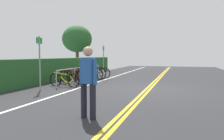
{
  "coord_description": "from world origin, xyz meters",
  "views": [
    {
      "loc": [
        -9.15,
        -1.3,
        1.43
      ],
      "look_at": [
        1.59,
        2.13,
        0.66
      ],
      "focal_mm": 34.64,
      "sensor_mm": 36.0,
      "label": 1
    }
  ],
  "objects_px": {
    "bicycle_1": "(72,78)",
    "bicycle_2": "(74,76)",
    "bicycle_4": "(88,74)",
    "tree_mid": "(77,39)",
    "bicycle_3": "(82,75)",
    "bicycle_5": "(94,73)",
    "pedestrian": "(88,78)",
    "bike_rack": "(82,71)",
    "bicycle_0": "(64,80)",
    "sign_post_far": "(104,58)",
    "bicycle_6": "(97,73)",
    "sign_post_near": "(40,58)"
  },
  "relations": [
    {
      "from": "bicycle_1",
      "to": "bicycle_2",
      "type": "relative_size",
      "value": 0.95
    },
    {
      "from": "bicycle_4",
      "to": "tree_mid",
      "type": "distance_m",
      "value": 6.96
    },
    {
      "from": "bicycle_3",
      "to": "bicycle_5",
      "type": "relative_size",
      "value": 1.04
    },
    {
      "from": "pedestrian",
      "to": "tree_mid",
      "type": "distance_m",
      "value": 14.14
    },
    {
      "from": "bicycle_2",
      "to": "bicycle_5",
      "type": "distance_m",
      "value": 2.1
    },
    {
      "from": "bike_rack",
      "to": "bicycle_3",
      "type": "bearing_deg",
      "value": -145.9
    },
    {
      "from": "bike_rack",
      "to": "bicycle_2",
      "type": "bearing_deg",
      "value": 175.56
    },
    {
      "from": "bicycle_3",
      "to": "tree_mid",
      "type": "bearing_deg",
      "value": 28.67
    },
    {
      "from": "bicycle_0",
      "to": "bicycle_5",
      "type": "distance_m",
      "value": 3.32
    },
    {
      "from": "sign_post_far",
      "to": "tree_mid",
      "type": "relative_size",
      "value": 0.53
    },
    {
      "from": "bicycle_0",
      "to": "bicycle_3",
      "type": "bearing_deg",
      "value": 0.7
    },
    {
      "from": "bicycle_1",
      "to": "bicycle_4",
      "type": "relative_size",
      "value": 0.96
    },
    {
      "from": "bicycle_2",
      "to": "bicycle_0",
      "type": "bearing_deg",
      "value": -174.13
    },
    {
      "from": "bicycle_5",
      "to": "pedestrian",
      "type": "relative_size",
      "value": 1.07
    },
    {
      "from": "bicycle_4",
      "to": "pedestrian",
      "type": "distance_m",
      "value": 7.55
    },
    {
      "from": "bicycle_0",
      "to": "bicycle_3",
      "type": "relative_size",
      "value": 0.91
    },
    {
      "from": "bike_rack",
      "to": "sign_post_far",
      "type": "relative_size",
      "value": 2.39
    },
    {
      "from": "bicycle_2",
      "to": "bicycle_4",
      "type": "xyz_separation_m",
      "value": [
        1.43,
        -0.12,
        -0.01
      ]
    },
    {
      "from": "bicycle_1",
      "to": "bicycle_5",
      "type": "height_order",
      "value": "bicycle_5"
    },
    {
      "from": "bicycle_1",
      "to": "bicycle_4",
      "type": "bearing_deg",
      "value": 1.33
    },
    {
      "from": "bicycle_2",
      "to": "bicycle_5",
      "type": "xyz_separation_m",
      "value": [
        2.09,
        -0.18,
        0.0
      ]
    },
    {
      "from": "bicycle_6",
      "to": "tree_mid",
      "type": "bearing_deg",
      "value": 39.25
    },
    {
      "from": "bike_rack",
      "to": "tree_mid",
      "type": "bearing_deg",
      "value": 28.6
    },
    {
      "from": "bicycle_0",
      "to": "pedestrian",
      "type": "height_order",
      "value": "pedestrian"
    },
    {
      "from": "bicycle_6",
      "to": "pedestrian",
      "type": "height_order",
      "value": "pedestrian"
    },
    {
      "from": "bicycle_3",
      "to": "sign_post_near",
      "type": "bearing_deg",
      "value": 174.73
    },
    {
      "from": "bicycle_1",
      "to": "tree_mid",
      "type": "height_order",
      "value": "tree_mid"
    },
    {
      "from": "pedestrian",
      "to": "sign_post_far",
      "type": "xyz_separation_m",
      "value": [
        9.59,
        3.11,
        0.34
      ]
    },
    {
      "from": "bicycle_1",
      "to": "bicycle_5",
      "type": "relative_size",
      "value": 0.97
    },
    {
      "from": "bike_rack",
      "to": "sign_post_near",
      "type": "relative_size",
      "value": 2.29
    },
    {
      "from": "bicycle_0",
      "to": "pedestrian",
      "type": "bearing_deg",
      "value": -144.03
    },
    {
      "from": "bike_rack",
      "to": "bicycle_5",
      "type": "relative_size",
      "value": 2.88
    },
    {
      "from": "tree_mid",
      "to": "bicycle_4",
      "type": "bearing_deg",
      "value": -147.86
    },
    {
      "from": "bicycle_0",
      "to": "bike_rack",
      "type": "bearing_deg",
      "value": 2.07
    },
    {
      "from": "bicycle_5",
      "to": "bicycle_6",
      "type": "relative_size",
      "value": 1.01
    },
    {
      "from": "bicycle_3",
      "to": "sign_post_far",
      "type": "distance_m",
      "value": 3.62
    },
    {
      "from": "bicycle_0",
      "to": "pedestrian",
      "type": "distance_m",
      "value": 5.25
    },
    {
      "from": "bicycle_1",
      "to": "pedestrian",
      "type": "height_order",
      "value": "pedestrian"
    },
    {
      "from": "pedestrian",
      "to": "bicycle_0",
      "type": "bearing_deg",
      "value": 35.97
    },
    {
      "from": "pedestrian",
      "to": "sign_post_near",
      "type": "relative_size",
      "value": 0.74
    },
    {
      "from": "sign_post_far",
      "to": "tree_mid",
      "type": "height_order",
      "value": "tree_mid"
    },
    {
      "from": "bike_rack",
      "to": "bicycle_2",
      "type": "distance_m",
      "value": 0.75
    },
    {
      "from": "bike_rack",
      "to": "bicycle_0",
      "type": "relative_size",
      "value": 3.03
    },
    {
      "from": "bicycle_0",
      "to": "bicycle_1",
      "type": "xyz_separation_m",
      "value": [
        0.68,
        -0.04,
        0.04
      ]
    },
    {
      "from": "bicycle_6",
      "to": "sign_post_near",
      "type": "distance_m",
      "value": 5.29
    },
    {
      "from": "pedestrian",
      "to": "tree_mid",
      "type": "xyz_separation_m",
      "value": [
        12.4,
        6.54,
        1.87
      ]
    },
    {
      "from": "bicycle_0",
      "to": "bicycle_4",
      "type": "relative_size",
      "value": 0.94
    },
    {
      "from": "bicycle_1",
      "to": "bicycle_3",
      "type": "xyz_separation_m",
      "value": [
        1.19,
        0.07,
        -0.0
      ]
    },
    {
      "from": "pedestrian",
      "to": "sign_post_near",
      "type": "distance_m",
      "value": 4.46
    },
    {
      "from": "bicycle_3",
      "to": "bicycle_5",
      "type": "bearing_deg",
      "value": -3.11
    }
  ]
}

